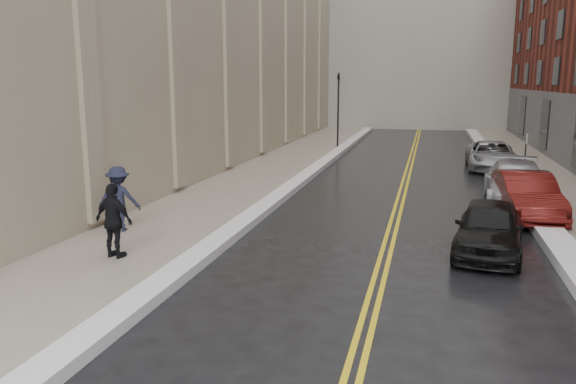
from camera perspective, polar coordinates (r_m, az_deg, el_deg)
The scene contains 15 objects.
ground at distance 9.93m, azimuth -8.66°, elevation -16.77°, with size 160.00×160.00×0.00m, color black.
sidewalk_left at distance 25.76m, azimuth -4.17°, elevation 0.97°, with size 4.00×64.00×0.15m, color gray.
sidewalk_right at distance 25.09m, azimuth 26.56°, elevation -0.47°, with size 3.00×64.00×0.15m, color gray.
lane_stripe_a at distance 24.52m, azimuth 11.29°, elevation 0.09°, with size 0.12×64.00×0.01m, color gold.
lane_stripe_b at distance 24.51m, azimuth 11.85°, elevation 0.06°, with size 0.12×64.00×0.01m, color gold.
snow_ridge_left at distance 25.13m, azimuth 0.82°, elevation 0.87°, with size 0.70×60.80×0.26m, color white.
snow_ridge_right at distance 24.73m, azimuth 22.39°, elevation -0.11°, with size 0.85×60.80×0.30m, color white.
traffic_signal at distance 38.57m, azimuth 5.12°, elevation 8.85°, with size 0.18×0.15×5.20m.
parking_sign_far at distance 28.58m, azimuth 22.97°, elevation 3.72°, with size 0.06×0.35×2.23m.
car_black at distance 16.20m, azimuth 19.76°, elevation -3.44°, with size 1.72×4.27×1.46m, color black.
car_maroon at distance 20.85m, azimuth 23.00°, elevation -0.34°, with size 1.67×4.78×1.57m, color #4B0F0D.
car_silver_near at distance 22.96m, azimuth 22.21°, elevation 0.77°, with size 2.27×5.58×1.62m, color #9D9FA4.
car_silver_far at distance 31.85m, azimuth 19.98°, elevation 3.51°, with size 2.48×5.37×1.49m, color #919399.
pedestrian_b at distance 17.72m, azimuth -16.82°, elevation -0.66°, with size 1.28×0.74×1.98m, color #1A1C2F.
pedestrian_c at distance 15.05m, azimuth -17.26°, elevation -2.81°, with size 1.14×0.48×1.95m, color black.
Camera 1 is at (3.51, -8.05, 4.64)m, focal length 35.00 mm.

